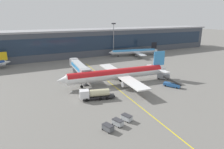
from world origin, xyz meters
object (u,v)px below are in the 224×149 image
Objects in this scene: belt_loader at (172,84)px; commuter_jet_far at (134,51)px; fuel_tanker at (95,94)px; baggage_cart_2 at (127,118)px; main_airliner at (118,74)px; baggage_cart_0 at (108,128)px; crew_van at (164,76)px; baggage_cart_1 at (118,122)px.

commuter_jet_far is (21.05, 57.05, 1.86)m from belt_loader.
baggage_cart_2 is (1.92, -15.73, -0.96)m from fuel_tanker.
belt_loader is at bearing -110.25° from commuter_jet_far.
main_airliner is 28.77m from baggage_cart_2.
belt_loader is at bearing 24.62° from baggage_cart_0.
crew_van is at bearing 10.76° from fuel_tanker.
fuel_tanker is at bearing 96.95° from baggage_cart_2.
commuter_jet_far reaches higher than baggage_cart_1.
commuter_jet_far is (48.47, 70.43, 2.07)m from baggage_cart_2.
baggage_cart_2 is at bearing -153.99° from belt_loader.
crew_van reaches higher than baggage_cart_0.
main_airliner is 1.31× the size of commuter_jet_far.
baggage_cart_0 is 1.00× the size of baggage_cart_2.
fuel_tanker is at bearing 76.75° from baggage_cart_0.
belt_loader is 2.24× the size of baggage_cart_2.
main_airliner is 20.35m from belt_loader.
main_airliner is 31.00m from baggage_cart_1.
crew_van is at bearing 32.81° from baggage_cart_0.
baggage_cart_2 is (-11.77, -26.08, -2.97)m from main_airliner.
fuel_tanker reaches higher than baggage_cart_2.
baggage_cart_1 is 1.00× the size of baggage_cart_2.
fuel_tanker is at bearing 175.42° from belt_loader.
baggage_cart_2 is 0.09× the size of commuter_jet_far.
belt_loader is 36.87m from baggage_cart_0.
commuter_jet_far is (50.39, 54.70, 1.11)m from fuel_tanker.
belt_loader is 9.39m from crew_van.
fuel_tanker is 18.22m from baggage_cart_0.
baggage_cart_0 is 1.00× the size of baggage_cart_1.
baggage_cart_2 is (-27.43, -13.38, -0.21)m from belt_loader.
main_airliner is 33.39m from baggage_cart_0.
baggage_cart_2 is at bearing -124.54° from commuter_jet_far.
fuel_tanker is 2.18× the size of crew_van.
main_airliner is 4.11× the size of fuel_tanker.
baggage_cart_1 is at bearing -162.02° from baggage_cart_2.
crew_van is 1.69× the size of baggage_cart_2.
baggage_cart_1 is (-14.82, -27.07, -2.97)m from main_airliner.
fuel_tanker is at bearing -169.24° from crew_van.
main_airliner reaches higher than belt_loader.
belt_loader is 2.24× the size of baggage_cart_0.
baggage_cart_2 is at bearing -114.29° from main_airliner.
main_airliner is at bearing 65.71° from baggage_cart_2.
main_airliner is 17.28m from fuel_tanker.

